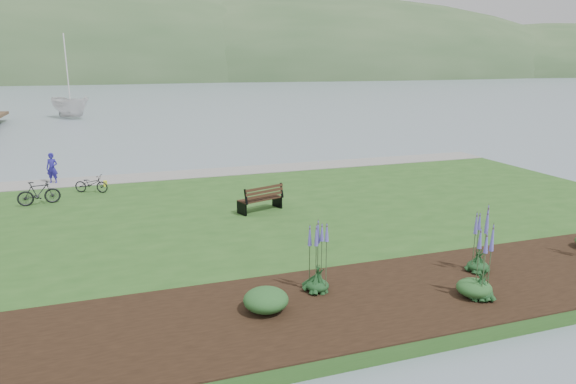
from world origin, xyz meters
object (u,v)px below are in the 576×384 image
object	(u,v)px
bicycle_a	(91,184)
sailboat	(72,118)
park_bench	(261,198)
person	(52,166)

from	to	relation	value
bicycle_a	sailboat	bearing A→B (deg)	29.02
park_bench	person	distance (m)	11.83
person	sailboat	bearing A→B (deg)	111.38
park_bench	bicycle_a	distance (m)	8.69
person	sailboat	xyz separation A→B (m)	(-1.36, 36.80, -1.31)
person	sailboat	size ratio (longest dim) A/B	0.06
park_bench	bicycle_a	xyz separation A→B (m)	(-6.66, 5.59, -0.15)
park_bench	sailboat	bearing A→B (deg)	83.22
bicycle_a	sailboat	distance (m)	39.55
park_bench	person	size ratio (longest dim) A/B	1.08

